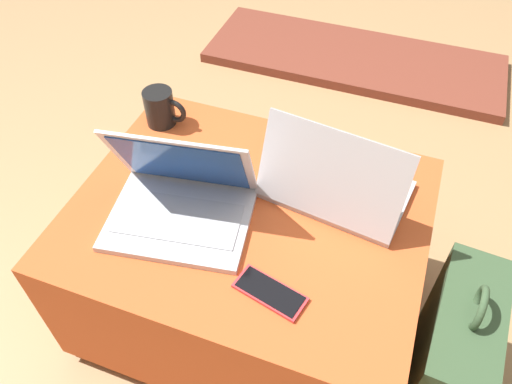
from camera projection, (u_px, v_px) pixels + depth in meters
name	position (u px, v px, depth m)	size (l,w,h in m)	color
ground_plane	(250.00, 305.00, 1.53)	(14.00, 14.00, 0.00)	tan
ottoman	(249.00, 263.00, 1.37)	(0.85, 0.68, 0.45)	maroon
laptop_near	(181.00, 200.00, 1.16)	(0.36, 0.30, 0.24)	silver
laptop_far	(335.00, 185.00, 1.19)	(0.37, 0.27, 0.23)	#B7B7BC
cell_phone	(270.00, 292.00, 1.04)	(0.16, 0.10, 0.01)	red
backpack	(452.00, 356.00, 1.22)	(0.21, 0.37, 0.47)	#385133
coffee_mug	(161.00, 108.00, 1.39)	(0.12, 0.08, 0.10)	black
fireplace_hearth	(353.00, 59.00, 2.42)	(1.40, 0.50, 0.04)	brown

